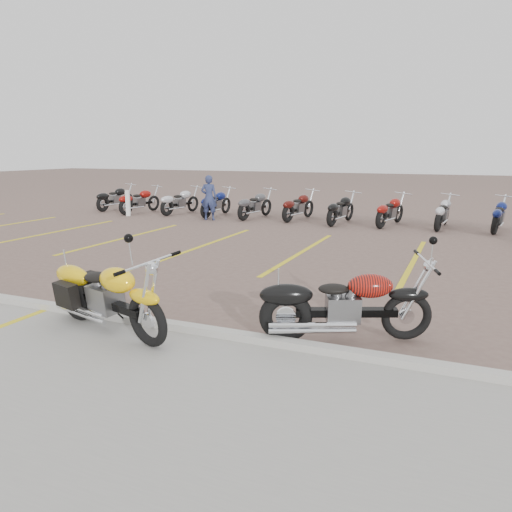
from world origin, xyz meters
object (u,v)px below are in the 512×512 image
Objects in this scene: flame_cruiser at (341,308)px; bollard at (128,203)px; person_a at (209,198)px; yellow_cruiser at (108,298)px.

flame_cruiser is 14.49m from bollard.
bollard is (-3.50, -0.17, -0.32)m from person_a.
bollard is at bearing 142.93° from yellow_cruiser.
yellow_cruiser reaches higher than flame_cruiser.
person_a reaches higher than flame_cruiser.
bollard is at bearing 114.65° from flame_cruiser.
yellow_cruiser is at bearing 99.06° from person_a.
bollard reaches higher than yellow_cruiser.
flame_cruiser is 2.15× the size of bollard.
yellow_cruiser is 3.21m from flame_cruiser.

